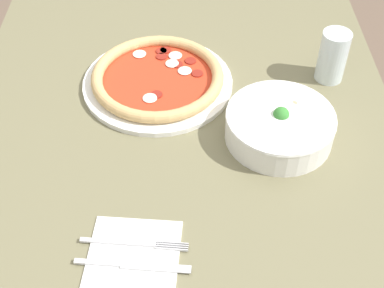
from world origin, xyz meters
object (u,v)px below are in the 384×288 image
(knife, at_px, (127,265))
(glass, at_px, (333,56))
(pizza, at_px, (158,79))
(fork, at_px, (133,243))
(bowl, at_px, (280,125))

(knife, distance_m, glass, 0.65)
(pizza, bearing_deg, knife, -4.32)
(glass, bearing_deg, fork, -42.97)
(fork, relative_size, knife, 0.96)
(glass, bearing_deg, pizza, -86.75)
(bowl, bearing_deg, knife, -43.69)
(glass, bearing_deg, bowl, -36.02)
(fork, xyz_separation_m, glass, (-0.45, 0.42, 0.05))
(knife, bearing_deg, pizza, 91.13)
(fork, bearing_deg, knife, -93.40)
(bowl, height_order, glass, glass)
(bowl, bearing_deg, glass, 143.98)
(pizza, distance_m, bowl, 0.30)
(bowl, relative_size, fork, 1.18)
(bowl, height_order, fork, bowl)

